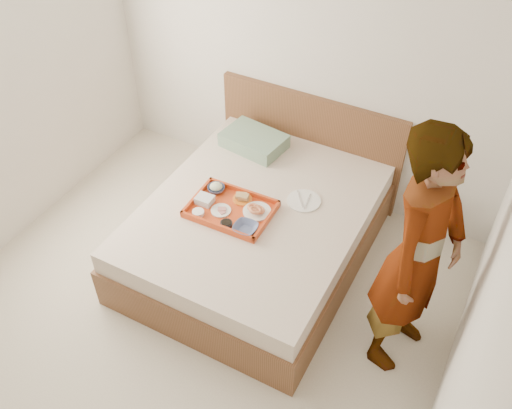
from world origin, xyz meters
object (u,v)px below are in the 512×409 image
at_px(bed, 256,231).
at_px(tray, 231,209).
at_px(person, 419,256).
at_px(dinner_plate, 304,201).

xyz_separation_m(bed, tray, (-0.14, -0.14, 0.29)).
bearing_deg(person, tray, 95.91).
xyz_separation_m(dinner_plate, person, (0.96, -0.51, 0.38)).
relative_size(bed, person, 1.09).
distance_m(bed, dinner_plate, 0.45).
bearing_deg(bed, tray, -134.30).
distance_m(tray, person, 1.44).
bearing_deg(tray, dinner_plate, 38.32).
bearing_deg(person, bed, 88.96).
relative_size(tray, dinner_plate, 2.37).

